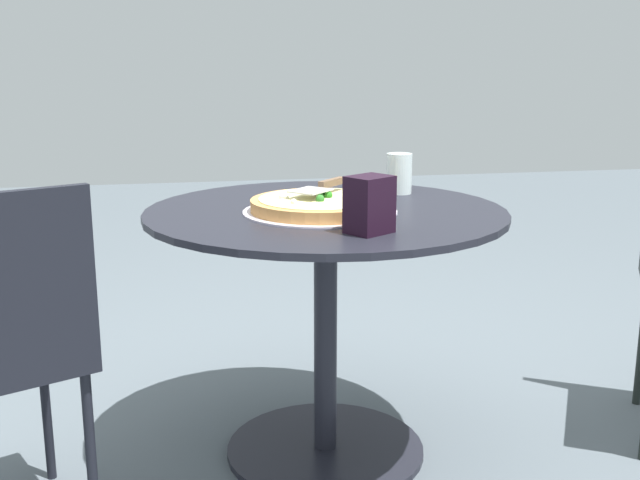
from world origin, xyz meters
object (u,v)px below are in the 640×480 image
at_px(patio_table, 326,282).
at_px(pizza_server, 322,186).
at_px(drinking_cup, 399,173).
at_px(napkin_dispenser, 369,205).
at_px(pizza_on_tray, 320,205).

xyz_separation_m(patio_table, pizza_server, (0.01, 0.01, 0.26)).
height_order(drinking_cup, napkin_dispenser, napkin_dispenser).
xyz_separation_m(pizza_on_tray, napkin_dispenser, (-0.26, -0.07, 0.05)).
distance_m(drinking_cup, napkin_dispenser, 0.54).
relative_size(pizza_server, napkin_dispenser, 1.41).
distance_m(pizza_server, napkin_dispenser, 0.31).
bearing_deg(patio_table, napkin_dispenser, -171.86).
relative_size(patio_table, napkin_dispenser, 7.29).
distance_m(pizza_server, drinking_cup, 0.33).
distance_m(patio_table, napkin_dispenser, 0.40).
xyz_separation_m(patio_table, napkin_dispenser, (-0.30, -0.04, 0.27)).
bearing_deg(napkin_dispenser, pizza_on_tray, 71.54).
bearing_deg(patio_table, drinking_cup, -52.38).
bearing_deg(pizza_on_tray, drinking_cup, -49.78).
relative_size(patio_table, pizza_server, 5.16).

